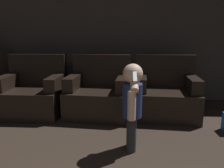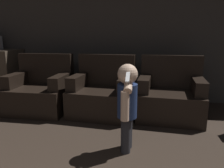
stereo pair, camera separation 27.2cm
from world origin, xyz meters
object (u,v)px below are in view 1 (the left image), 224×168
armchair_middle (99,94)px  person_toddler (132,100)px  armchair_left (34,93)px  armchair_right (165,95)px

armchair_middle → person_toddler: person_toddler is taller
armchair_left → armchair_middle: bearing=1.0°
armchair_left → armchair_right: same height
armchair_middle → armchair_right: same height
armchair_right → person_toddler: person_toddler is taller
armchair_left → person_toddler: size_ratio=1.00×
armchair_left → armchair_middle: same height
armchair_right → armchair_middle: bearing=-175.0°
armchair_middle → armchair_right: size_ratio=1.01×
armchair_left → person_toddler: 1.83m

